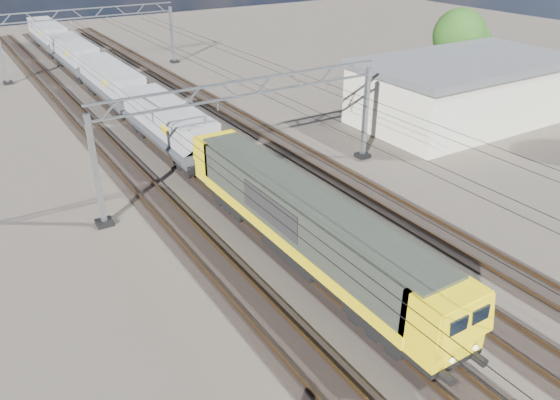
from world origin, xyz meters
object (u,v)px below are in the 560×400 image
catenary_gantry_far (92,38)px  locomotive (303,221)px  industrial_shed (463,90)px  hopper_wagon_third (74,53)px  hopper_wagon_fourth (48,34)px  hopper_wagon_mid (111,81)px  tree_far (463,37)px  hopper_wagon_lead (168,123)px  catenary_gantry_mid (248,130)px

catenary_gantry_far → locomotive: size_ratio=0.94×
locomotive → industrial_shed: size_ratio=1.13×
hopper_wagon_third → industrial_shed: industrial_shed is taller
catenary_gantry_far → hopper_wagon_fourth: 15.43m
hopper_wagon_fourth → industrial_shed: 54.75m
catenary_gantry_far → hopper_wagon_mid: (-2.00, -13.20, -1.67)m
tree_far → industrial_shed: bearing=-136.9°
hopper_wagon_lead → hopper_wagon_mid: size_ratio=1.00×
hopper_wagon_third → hopper_wagon_fourth: 14.20m
catenary_gantry_far → industrial_shed: 40.51m
catenary_gantry_far → hopper_wagon_third: (-2.00, 1.00, -1.67)m
industrial_shed → tree_far: size_ratio=2.34×
catenary_gantry_far → hopper_wagon_lead: (-2.00, -27.40, -1.67)m
hopper_wagon_mid → hopper_wagon_fourth: 28.40m
catenary_gantry_mid → hopper_wagon_third: (-2.00, 37.00, -1.67)m
catenary_gantry_mid → industrial_shed: (22.00, 2.00, -1.18)m
industrial_shed → hopper_wagon_third: bearing=124.4°
hopper_wagon_mid → tree_far: (32.32, -13.02, 2.84)m
catenary_gantry_far → hopper_wagon_third: 2.79m
locomotive → tree_far: 37.53m
catenary_gantry_mid → hopper_wagon_lead: size_ratio=1.53×
hopper_wagon_fourth → industrial_shed: size_ratio=0.70×
tree_far → hopper_wagon_lead: bearing=-177.9°
catenary_gantry_far → tree_far: bearing=-40.8°
locomotive → hopper_wagon_third: size_ratio=1.62×
hopper_wagon_lead → hopper_wagon_third: size_ratio=1.00×
locomotive → catenary_gantry_mid: bearing=77.6°
catenary_gantry_mid → hopper_wagon_third: catenary_gantry_mid is taller
hopper_wagon_third → industrial_shed: (24.00, -35.00, 0.49)m
hopper_wagon_mid → industrial_shed: industrial_shed is taller
catenary_gantry_far → hopper_wagon_fourth: catenary_gantry_far is taller
catenary_gantry_mid → tree_far: size_ratio=2.50×
hopper_wagon_mid → industrial_shed: bearing=-40.9°
locomotive → hopper_wagon_fourth: locomotive is taller
locomotive → hopper_wagon_third: locomotive is taller
hopper_wagon_third → hopper_wagon_fourth: bearing=90.0°
locomotive → hopper_wagon_lead: 17.70m
hopper_wagon_fourth → tree_far: (32.32, -41.42, 2.84)m
hopper_wagon_third → locomotive: bearing=-90.0°
catenary_gantry_far → hopper_wagon_third: size_ratio=1.53×
catenary_gantry_mid → hopper_wagon_mid: catenary_gantry_mid is taller
hopper_wagon_fourth → industrial_shed: bearing=-64.0°
tree_far → catenary_gantry_mid: bearing=-162.1°
catenary_gantry_far → hopper_wagon_lead: size_ratio=1.53×
catenary_gantry_mid → hopper_wagon_third: bearing=93.1°
industrial_shed → tree_far: tree_far is taller
hopper_wagon_mid → catenary_gantry_far: bearing=81.4°
hopper_wagon_third → catenary_gantry_far: bearing=-26.7°
locomotive → hopper_wagon_mid: (-0.00, 31.90, -0.09)m
locomotive → hopper_wagon_third: (-0.00, 46.10, -0.09)m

